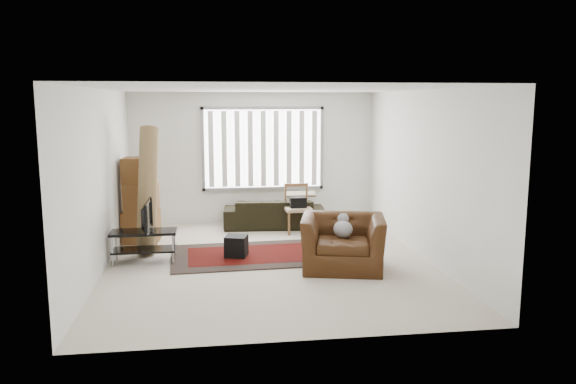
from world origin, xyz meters
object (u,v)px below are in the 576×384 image
(moving_boxes, at_px, (140,203))
(armchair, at_px, (343,239))
(sofa, at_px, (274,209))
(side_chair, at_px, (298,206))
(tv_stand, at_px, (144,240))

(moving_boxes, height_order, armchair, moving_boxes)
(sofa, xyz_separation_m, side_chair, (0.41, -0.50, 0.13))
(armchair, bearing_deg, sofa, 117.12)
(side_chair, relative_size, armchair, 0.64)
(moving_boxes, relative_size, side_chair, 1.64)
(side_chair, bearing_deg, tv_stand, -149.08)
(tv_stand, relative_size, side_chair, 1.09)
(sofa, relative_size, armchair, 1.37)
(tv_stand, distance_m, sofa, 3.19)
(armchair, bearing_deg, side_chair, 110.59)
(sofa, bearing_deg, armchair, 108.04)
(moving_boxes, distance_m, armchair, 3.86)
(tv_stand, bearing_deg, sofa, 43.58)
(sofa, bearing_deg, tv_stand, 47.99)
(side_chair, bearing_deg, armchair, -84.00)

